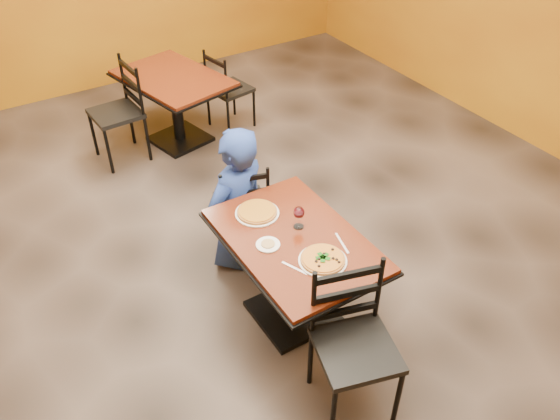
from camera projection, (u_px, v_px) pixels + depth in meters
floor at (260, 274)px, 4.53m from camera, size 7.00×8.00×0.01m
table_main at (294, 259)px, 3.86m from camera, size 0.83×1.23×0.75m
table_second at (175, 94)px, 5.81m from camera, size 1.06×1.36×0.75m
chair_main_near at (356, 351)px, 3.32m from camera, size 0.56×0.56×1.01m
chair_main_far at (241, 205)px, 4.54m from camera, size 0.49×0.49×0.87m
chair_second_left at (116, 114)px, 5.58m from camera, size 0.48×0.48×1.01m
chair_second_right at (230, 89)px, 6.15m from camera, size 0.46×0.46×0.88m
diner at (236, 197)px, 4.35m from camera, size 0.69×0.55×1.19m
plate_main at (323, 261)px, 3.56m from camera, size 0.31×0.31×0.01m
pizza_main at (323, 259)px, 3.55m from camera, size 0.28×0.28×0.02m
plate_far at (257, 213)px, 3.94m from camera, size 0.31×0.31×0.01m
pizza_far at (257, 211)px, 3.93m from camera, size 0.28×0.28×0.02m
side_plate at (268, 245)px, 3.68m from camera, size 0.16×0.16×0.01m
dip at (268, 244)px, 3.67m from camera, size 0.09×0.09×0.01m
wine_glass at (299, 216)px, 3.77m from camera, size 0.08×0.08×0.18m
fork at (295, 268)px, 3.51m from camera, size 0.09×0.18×0.00m
knife at (342, 243)px, 3.69m from camera, size 0.06×0.21×0.00m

